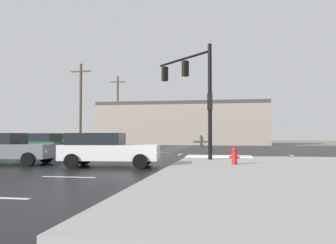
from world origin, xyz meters
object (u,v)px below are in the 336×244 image
at_px(traffic_signal_mast, 195,86).
at_px(utility_pole_far, 81,104).
at_px(sedan_tan, 63,141).
at_px(sedan_white, 107,149).
at_px(sedan_silver, 21,142).
at_px(sedan_red, 104,140).
at_px(utility_pole_distant, 118,109).
at_px(fire_hydrant, 234,156).
at_px(sedan_green, 33,144).
at_px(sedan_grey, 6,148).

relative_size(traffic_signal_mast, utility_pole_far, 0.72).
bearing_deg(sedan_tan, sedan_white, 37.66).
xyz_separation_m(sedan_silver, sedan_tan, (2.10, 3.47, 0.00)).
bearing_deg(sedan_red, utility_pole_distant, -78.65).
height_order(fire_hydrant, sedan_red, sedan_red).
relative_size(sedan_silver, utility_pole_far, 0.51).
height_order(traffic_signal_mast, sedan_white, traffic_signal_mast).
height_order(sedan_tan, sedan_red, same).
xyz_separation_m(sedan_green, sedan_white, (7.59, -6.19, 0.00)).
xyz_separation_m(sedan_silver, sedan_grey, (6.69, -11.47, 0.00)).
relative_size(fire_hydrant, sedan_tan, 0.17).
bearing_deg(traffic_signal_mast, sedan_grey, 71.58).
distance_m(sedan_grey, sedan_red, 21.22).
bearing_deg(sedan_green, fire_hydrant, 160.66).
bearing_deg(fire_hydrant, sedan_green, 158.72).
bearing_deg(sedan_silver, sedan_grey, -57.76).
bearing_deg(traffic_signal_mast, sedan_tan, 8.31).
bearing_deg(utility_pole_distant, sedan_white, -72.28).
bearing_deg(sedan_white, sedan_red, 104.67).
bearing_deg(traffic_signal_mast, sedan_red, -8.55).
bearing_deg(sedan_white, utility_pole_distant, 101.21).
bearing_deg(sedan_white, sedan_grey, 169.56).
relative_size(traffic_signal_mast, sedan_green, 1.41).
height_order(traffic_signal_mast, sedan_grey, traffic_signal_mast).
relative_size(sedan_red, utility_pole_distant, 0.47).
bearing_deg(sedan_grey, sedan_white, -7.00).
xyz_separation_m(sedan_grey, sedan_white, (5.50, -0.38, 0.00)).
height_order(fire_hydrant, sedan_grey, sedan_grey).
height_order(fire_hydrant, utility_pole_far, utility_pole_far).
xyz_separation_m(sedan_red, sedan_white, (8.30, -21.42, 0.00)).
distance_m(sedan_green, utility_pole_distant, 25.48).
bearing_deg(sedan_grey, sedan_red, 94.50).
distance_m(traffic_signal_mast, utility_pole_far, 19.42).
bearing_deg(sedan_white, utility_pole_far, 111.30).
height_order(sedan_green, sedan_silver, same).
height_order(sedan_green, sedan_tan, same).
bearing_deg(traffic_signal_mast, sedan_white, 98.56).
bearing_deg(sedan_red, sedan_grey, 99.22).
distance_m(fire_hydrant, sedan_green, 14.44).
distance_m(sedan_tan, sedan_white, 18.34).
xyz_separation_m(utility_pole_far, utility_pole_distant, (-0.09, 12.47, 0.37)).
height_order(sedan_red, sedan_white, same).
distance_m(sedan_silver, sedan_grey, 13.28).
distance_m(sedan_red, utility_pole_distant, 10.79).
bearing_deg(traffic_signal_mast, utility_pole_distant, -16.99).
bearing_deg(sedan_grey, sedan_tan, 103.99).
bearing_deg(sedan_silver, traffic_signal_mast, -21.96).
relative_size(sedan_silver, sedan_white, 0.98).
distance_m(sedan_silver, utility_pole_far, 8.23).
height_order(traffic_signal_mast, sedan_silver, traffic_signal_mast).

